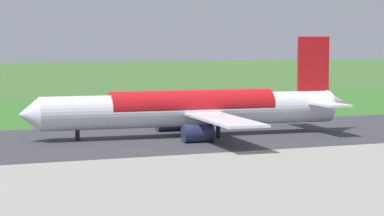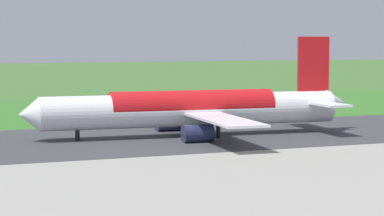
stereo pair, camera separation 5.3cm
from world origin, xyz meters
TOP-DOWN VIEW (x-y plane):
  - ground_plane at (0.00, 0.00)m, footprint 800.00×800.00m
  - runway_asphalt at (0.00, 0.00)m, footprint 600.00×36.83m
  - grass_verge_foreground at (0.00, -41.96)m, footprint 600.00×80.00m
  - airliner_main at (6.71, 0.02)m, footprint 54.14×44.29m
  - no_stopping_sign at (-4.19, -37.70)m, footprint 0.60×0.10m
  - traffic_cone_orange at (1.57, -43.38)m, footprint 0.40×0.40m

SIDE VIEW (x-z plane):
  - ground_plane at x=0.00m, z-range 0.00..0.00m
  - grass_verge_foreground at x=0.00m, z-range 0.00..0.04m
  - runway_asphalt at x=0.00m, z-range 0.00..0.06m
  - traffic_cone_orange at x=1.57m, z-range 0.00..0.55m
  - no_stopping_sign at x=-4.19m, z-range 0.25..3.02m
  - airliner_main at x=6.71m, z-range -3.59..12.29m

